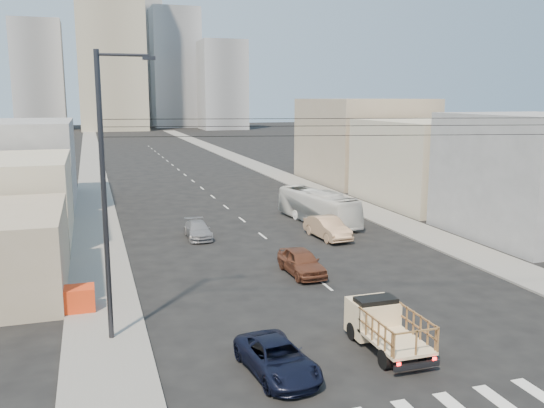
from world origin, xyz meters
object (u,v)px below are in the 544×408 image
sedan_tan (327,228)px  navy_pickup (277,358)px  sedan_grey (198,230)px  streetlamp_left (106,191)px  crate_stack (75,299)px  sedan_brown (302,262)px  flatbed_pickup (385,323)px  city_bus (318,207)px

sedan_tan → navy_pickup: bearing=-123.1°
sedan_grey → navy_pickup: bearing=-91.5°
streetlamp_left → sedan_tan: bearing=41.4°
crate_stack → navy_pickup: bearing=-50.6°
sedan_tan → crate_stack: sedan_tan is taller
sedan_brown → crate_stack: bearing=-170.5°
flatbed_pickup → sedan_tan: bearing=74.1°
navy_pickup → city_bus: (11.36, 24.00, 0.72)m
sedan_tan → sedan_grey: bearing=156.7°
sedan_grey → streetlamp_left: size_ratio=0.35×
navy_pickup → city_bus: city_bus is taller
flatbed_pickup → sedan_grey: bearing=100.4°
sedan_tan → sedan_grey: sedan_tan is taller
streetlamp_left → crate_stack: (-1.61, 3.79, -5.75)m
sedan_brown → streetlamp_left: size_ratio=0.37×
city_bus → sedan_brown: 14.17m
navy_pickup → sedan_grey: navy_pickup is taller
flatbed_pickup → navy_pickup: (-4.88, -0.76, -0.47)m
streetlamp_left → city_bus: bearing=48.1°
flatbed_pickup → sedan_tan: flatbed_pickup is taller
sedan_tan → sedan_brown: bearing=-127.7°
flatbed_pickup → streetlamp_left: size_ratio=0.37×
flatbed_pickup → crate_stack: size_ratio=2.45×
sedan_tan → crate_stack: size_ratio=2.68×
sedan_brown → streetlamp_left: streetlamp_left is taller
navy_pickup → sedan_tan: sedan_tan is taller
crate_stack → streetlamp_left: bearing=-67.1°
flatbed_pickup → sedan_grey: flatbed_pickup is taller
city_bus → sedan_tan: city_bus is taller
crate_stack → sedan_grey: bearing=57.5°
sedan_brown → sedan_tan: bearing=55.8°
flatbed_pickup → navy_pickup: 4.96m
navy_pickup → sedan_tan: 21.36m
streetlamp_left → crate_stack: streetlamp_left is taller
sedan_brown → crate_stack: sedan_brown is taller
streetlamp_left → navy_pickup: bearing=-41.7°
city_bus → crate_stack: size_ratio=5.35×
city_bus → sedan_tan: (-1.32, -5.14, -0.55)m
streetlamp_left → sedan_brown: bearing=29.9°
city_bus → sedan_grey: size_ratio=2.32×
city_bus → streetlamp_left: size_ratio=0.80×
flatbed_pickup → sedan_tan: size_ratio=0.91×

